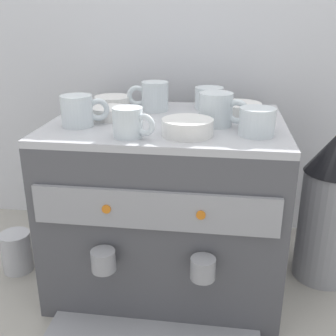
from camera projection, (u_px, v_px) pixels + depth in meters
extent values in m
plane|color=#9E998E|center=(168.00, 273.00, 1.23)|extent=(4.00, 4.00, 0.00)
cube|color=silver|center=(182.00, 95.00, 1.39)|extent=(2.80, 0.03, 0.94)
cube|color=#4C4C51|center=(168.00, 205.00, 1.15)|extent=(0.59, 0.45, 0.45)
cube|color=#B7B7BC|center=(168.00, 123.00, 1.06)|extent=(0.59, 0.45, 0.02)
cube|color=#939399|center=(153.00, 210.00, 0.90)|extent=(0.55, 0.01, 0.09)
cylinder|color=orange|center=(106.00, 209.00, 0.90)|extent=(0.02, 0.01, 0.02)
cylinder|color=orange|center=(201.00, 215.00, 0.88)|extent=(0.02, 0.01, 0.02)
cylinder|color=#939399|center=(103.00, 261.00, 0.93)|extent=(0.06, 0.06, 0.05)
cylinder|color=#939399|center=(203.00, 268.00, 0.90)|extent=(0.06, 0.06, 0.05)
cylinder|color=silver|center=(216.00, 109.00, 1.00)|extent=(0.08, 0.08, 0.08)
torus|color=silver|center=(237.00, 112.00, 0.97)|extent=(0.06, 0.04, 0.06)
cylinder|color=silver|center=(155.00, 96.00, 1.15)|extent=(0.07, 0.07, 0.08)
torus|color=silver|center=(137.00, 96.00, 1.16)|extent=(0.06, 0.01, 0.06)
cylinder|color=silver|center=(128.00, 122.00, 0.91)|extent=(0.07, 0.07, 0.07)
torus|color=silver|center=(145.00, 125.00, 0.89)|extent=(0.05, 0.03, 0.05)
cylinder|color=silver|center=(209.00, 98.00, 1.18)|extent=(0.08, 0.08, 0.06)
torus|color=silver|center=(220.00, 95.00, 1.21)|extent=(0.04, 0.05, 0.05)
cylinder|color=silver|center=(257.00, 122.00, 0.92)|extent=(0.08, 0.08, 0.06)
torus|color=silver|center=(269.00, 118.00, 0.96)|extent=(0.04, 0.05, 0.05)
cylinder|color=silver|center=(77.00, 111.00, 0.99)|extent=(0.08, 0.08, 0.08)
torus|color=silver|center=(98.00, 110.00, 1.00)|extent=(0.06, 0.03, 0.06)
cylinder|color=white|center=(239.00, 110.00, 1.09)|extent=(0.12, 0.12, 0.04)
cylinder|color=white|center=(239.00, 115.00, 1.09)|extent=(0.06, 0.06, 0.01)
cylinder|color=white|center=(113.00, 103.00, 1.18)|extent=(0.10, 0.10, 0.04)
cylinder|color=white|center=(113.00, 107.00, 1.18)|extent=(0.06, 0.06, 0.01)
cylinder|color=white|center=(187.00, 127.00, 0.93)|extent=(0.12, 0.12, 0.04)
cylinder|color=white|center=(187.00, 133.00, 0.93)|extent=(0.06, 0.06, 0.01)
cylinder|color=white|center=(110.00, 113.00, 1.07)|extent=(0.10, 0.10, 0.03)
cylinder|color=white|center=(110.00, 117.00, 1.07)|extent=(0.05, 0.05, 0.01)
cylinder|color=#939399|center=(327.00, 226.00, 1.17)|extent=(0.16, 0.16, 0.33)
cylinder|color=#B7B7BC|center=(17.00, 252.00, 1.23)|extent=(0.09, 0.09, 0.12)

